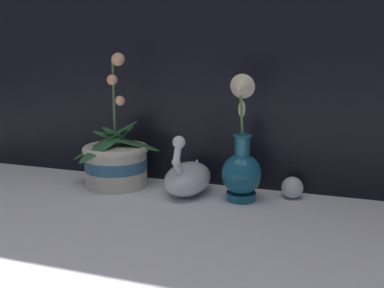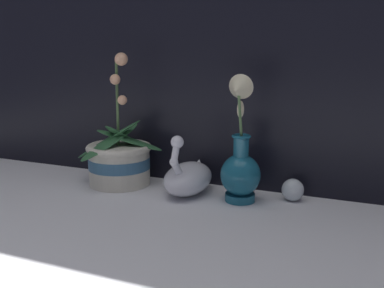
{
  "view_description": "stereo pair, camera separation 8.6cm",
  "coord_description": "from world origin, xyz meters",
  "px_view_note": "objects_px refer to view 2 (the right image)",
  "views": [
    {
      "loc": [
        0.39,
        -1.01,
        0.39
      ],
      "look_at": [
        0.0,
        0.11,
        0.14
      ],
      "focal_mm": 42.0,
      "sensor_mm": 36.0,
      "label": 1
    },
    {
      "loc": [
        0.47,
        -0.98,
        0.39
      ],
      "look_at": [
        0.0,
        0.11,
        0.14
      ],
      "focal_mm": 42.0,
      "sensor_mm": 36.0,
      "label": 2
    }
  ],
  "objects_px": {
    "blue_vase": "(240,164)",
    "glass_sphere": "(293,190)",
    "orchid_potted_plant": "(119,159)",
    "swan_figurine": "(188,177)"
  },
  "relations": [
    {
      "from": "blue_vase",
      "to": "glass_sphere",
      "type": "bearing_deg",
      "value": 26.22
    },
    {
      "from": "orchid_potted_plant",
      "to": "blue_vase",
      "type": "height_order",
      "value": "orchid_potted_plant"
    },
    {
      "from": "orchid_potted_plant",
      "to": "glass_sphere",
      "type": "xyz_separation_m",
      "value": [
        0.5,
        0.05,
        -0.05
      ]
    },
    {
      "from": "orchid_potted_plant",
      "to": "swan_figurine",
      "type": "xyz_separation_m",
      "value": [
        0.22,
        -0.0,
        -0.03
      ]
    },
    {
      "from": "glass_sphere",
      "to": "swan_figurine",
      "type": "bearing_deg",
      "value": -169.39
    },
    {
      "from": "orchid_potted_plant",
      "to": "blue_vase",
      "type": "distance_m",
      "value": 0.38
    },
    {
      "from": "blue_vase",
      "to": "orchid_potted_plant",
      "type": "bearing_deg",
      "value": 177.83
    },
    {
      "from": "orchid_potted_plant",
      "to": "blue_vase",
      "type": "xyz_separation_m",
      "value": [
        0.38,
        -0.01,
        0.02
      ]
    },
    {
      "from": "blue_vase",
      "to": "glass_sphere",
      "type": "distance_m",
      "value": 0.16
    },
    {
      "from": "orchid_potted_plant",
      "to": "glass_sphere",
      "type": "bearing_deg",
      "value": 5.5
    }
  ]
}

